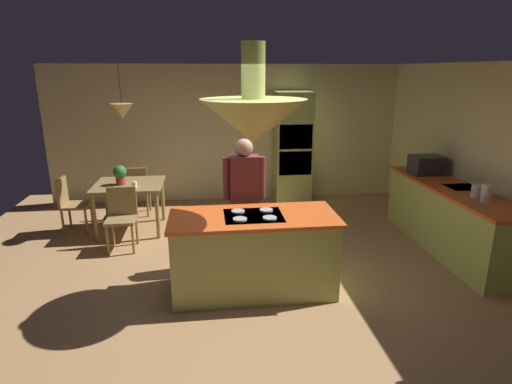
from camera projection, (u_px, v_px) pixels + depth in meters
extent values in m
plane|color=#AD7F51|center=(252.00, 281.00, 4.99)|extent=(8.16, 8.16, 0.00)
cube|color=beige|center=(232.00, 134.00, 7.91)|extent=(6.80, 0.10, 2.55)
cube|color=beige|center=(497.00, 164.00, 5.38)|extent=(0.10, 7.20, 2.55)
cube|color=#A8B259|center=(254.00, 255.00, 4.67)|extent=(1.79, 0.77, 0.87)
cube|color=#E05B23|center=(253.00, 217.00, 4.54)|extent=(1.85, 0.83, 0.04)
cube|color=black|center=(253.00, 216.00, 4.54)|extent=(0.64, 0.52, 0.01)
cylinder|color=#B2B2B7|center=(240.00, 219.00, 4.39)|extent=(0.15, 0.15, 0.02)
cylinder|color=#B2B2B7|center=(270.00, 218.00, 4.43)|extent=(0.15, 0.15, 0.02)
cylinder|color=#B2B2B7|center=(238.00, 211.00, 4.64)|extent=(0.15, 0.15, 0.02)
cylinder|color=#B2B2B7|center=(266.00, 210.00, 4.68)|extent=(0.15, 0.15, 0.02)
cube|color=#A8B259|center=(450.00, 220.00, 5.76)|extent=(0.62, 2.56, 0.87)
cube|color=#E05B23|center=(454.00, 189.00, 5.63)|extent=(0.66, 2.60, 0.04)
cube|color=#B2B2B7|center=(464.00, 193.00, 5.66)|extent=(0.48, 0.36, 0.16)
cube|color=#A8B259|center=(292.00, 148.00, 7.72)|extent=(0.66, 0.62, 2.07)
cube|color=black|center=(296.00, 137.00, 7.37)|extent=(0.60, 0.04, 0.44)
cube|color=black|center=(295.00, 163.00, 7.51)|extent=(0.60, 0.04, 0.44)
cube|color=olive|center=(129.00, 185.00, 6.39)|extent=(1.03, 0.92, 0.04)
cylinder|color=olive|center=(94.00, 218.00, 6.06)|extent=(0.06, 0.06, 0.72)
cylinder|color=olive|center=(158.00, 215.00, 6.17)|extent=(0.06, 0.06, 0.72)
cylinder|color=olive|center=(107.00, 201.00, 6.83)|extent=(0.06, 0.06, 0.72)
cylinder|color=olive|center=(163.00, 199.00, 6.93)|extent=(0.06, 0.06, 0.72)
cylinder|color=tan|center=(238.00, 235.00, 5.32)|extent=(0.14, 0.14, 0.81)
cylinder|color=tan|center=(252.00, 234.00, 5.34)|extent=(0.14, 0.14, 0.81)
cube|color=brown|center=(244.00, 181.00, 5.13)|extent=(0.36, 0.22, 0.63)
cylinder|color=brown|center=(226.00, 179.00, 5.09)|extent=(0.09, 0.09, 0.53)
cylinder|color=brown|center=(262.00, 178.00, 5.14)|extent=(0.09, 0.09, 0.53)
sphere|color=tan|center=(244.00, 148.00, 5.01)|extent=(0.22, 0.22, 0.22)
cone|color=#A8B259|center=(253.00, 121.00, 4.25)|extent=(1.10, 1.10, 0.45)
cylinder|color=#A8B259|center=(253.00, 71.00, 4.11)|extent=(0.24, 0.24, 0.55)
cone|color=#E0B266|center=(122.00, 111.00, 6.07)|extent=(0.32, 0.32, 0.22)
cylinder|color=black|center=(119.00, 82.00, 5.96)|extent=(0.01, 0.01, 0.60)
cube|color=olive|center=(121.00, 220.00, 5.75)|extent=(0.40, 0.40, 0.04)
cube|color=olive|center=(122.00, 201.00, 5.86)|extent=(0.40, 0.04, 0.42)
cylinder|color=olive|center=(107.00, 240.00, 5.63)|extent=(0.04, 0.04, 0.43)
cylinder|color=olive|center=(133.00, 239.00, 5.67)|extent=(0.04, 0.04, 0.43)
cylinder|color=olive|center=(113.00, 231.00, 5.96)|extent=(0.04, 0.04, 0.43)
cylinder|color=olive|center=(137.00, 230.00, 6.00)|extent=(0.04, 0.04, 0.43)
cube|color=olive|center=(138.00, 190.00, 7.20)|extent=(0.40, 0.40, 0.04)
cube|color=olive|center=(135.00, 180.00, 6.97)|extent=(0.40, 0.04, 0.42)
cylinder|color=olive|center=(150.00, 199.00, 7.44)|extent=(0.04, 0.04, 0.43)
cylinder|color=olive|center=(131.00, 200.00, 7.41)|extent=(0.04, 0.04, 0.43)
cylinder|color=olive|center=(147.00, 205.00, 7.12)|extent=(0.04, 0.04, 0.43)
cylinder|color=olive|center=(127.00, 206.00, 7.08)|extent=(0.04, 0.04, 0.43)
cube|color=olive|center=(76.00, 205.00, 6.38)|extent=(0.40, 0.40, 0.04)
cube|color=olive|center=(62.00, 192.00, 6.30)|extent=(0.04, 0.40, 0.42)
cylinder|color=olive|center=(86.00, 222.00, 6.30)|extent=(0.04, 0.04, 0.43)
cylinder|color=olive|center=(92.00, 215.00, 6.63)|extent=(0.04, 0.04, 0.43)
cylinder|color=olive|center=(63.00, 223.00, 6.26)|extent=(0.04, 0.04, 0.43)
cylinder|color=olive|center=(70.00, 216.00, 6.59)|extent=(0.04, 0.04, 0.43)
cylinder|color=#99382D|center=(121.00, 181.00, 6.32)|extent=(0.14, 0.14, 0.12)
sphere|color=#2D722D|center=(120.00, 172.00, 6.28)|extent=(0.20, 0.20, 0.20)
cylinder|color=white|center=(135.00, 184.00, 6.17)|extent=(0.07, 0.07, 0.09)
cylinder|color=silver|center=(486.00, 193.00, 4.98)|extent=(0.11, 0.11, 0.22)
cylinder|color=silver|center=(476.00, 191.00, 5.16)|extent=(0.12, 0.12, 0.16)
cube|color=#232326|center=(427.00, 165.00, 6.31)|extent=(0.46, 0.36, 0.28)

